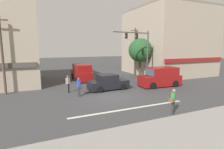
{
  "coord_description": "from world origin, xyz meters",
  "views": [
    {
      "loc": [
        -6.0,
        -13.88,
        4.37
      ],
      "look_at": [
        0.89,
        2.0,
        1.6
      ],
      "focal_mm": 28.0,
      "sensor_mm": 36.0,
      "label": 1
    }
  ],
  "objects": [
    {
      "name": "sedan_approaching_near",
      "position": [
        0.61,
        2.36,
        0.71
      ],
      "size": [
        4.18,
        2.04,
        1.58
      ],
      "color": "black",
      "rests_on": "ground"
    },
    {
      "name": "lane_marking_stripe",
      "position": [
        0.0,
        -3.5,
        0.0
      ],
      "size": [
        9.0,
        0.24,
        0.01
      ],
      "primitive_type": "cube",
      "color": "silver",
      "rests_on": "ground"
    },
    {
      "name": "street_tree",
      "position": [
        7.15,
        6.67,
        3.86
      ],
      "size": [
        3.22,
        3.22,
        5.49
      ],
      "color": "#4C3823",
      "rests_on": "ground"
    },
    {
      "name": "utility_pole_far_right",
      "position": [
        7.84,
        9.24,
        3.71
      ],
      "size": [
        1.4,
        0.22,
        7.12
      ],
      "color": "brown",
      "rests_on": "ground"
    },
    {
      "name": "pedestrian_foreground_with_bag",
      "position": [
        2.0,
        -5.44,
        0.95
      ],
      "size": [
        0.68,
        0.45,
        1.67
      ],
      "color": "#333338",
      "rests_on": "ground"
    },
    {
      "name": "van_waiting_far",
      "position": [
        -0.68,
        8.4,
        1.01
      ],
      "size": [
        2.05,
        4.61,
        2.11
      ],
      "color": "maroon",
      "rests_on": "ground"
    },
    {
      "name": "van_parked_curbside",
      "position": [
        6.53,
        1.47,
        1.01
      ],
      "size": [
        4.7,
        2.26,
        2.11
      ],
      "color": "maroon",
      "rests_on": "ground"
    },
    {
      "name": "ground_plane",
      "position": [
        0.0,
        0.0,
        0.0
      ],
      "size": [
        120.0,
        120.0,
        0.0
      ],
      "primitive_type": "plane",
      "color": "#3D3D3F"
    },
    {
      "name": "utility_pole_near_left",
      "position": [
        -8.78,
        4.46,
        3.69
      ],
      "size": [
        1.4,
        0.22,
        7.09
      ],
      "color": "brown",
      "rests_on": "ground"
    },
    {
      "name": "pedestrian_mid_crossing",
      "position": [
        -2.73,
        1.04,
        0.95
      ],
      "size": [
        0.36,
        0.69,
        1.67
      ],
      "color": "#333338",
      "rests_on": "ground"
    },
    {
      "name": "pedestrian_far_side",
      "position": [
        -3.37,
        2.73,
        0.95
      ],
      "size": [
        0.45,
        0.4,
        1.67
      ],
      "color": "#4C4742",
      "rests_on": "ground"
    },
    {
      "name": "sidewalk_curb",
      "position": [
        0.0,
        -8.5,
        0.08
      ],
      "size": [
        40.0,
        5.0,
        0.16
      ],
      "primitive_type": "cube",
      "color": "gray",
      "rests_on": "ground"
    },
    {
      "name": "building_right_corner",
      "position": [
        13.61,
        8.96,
        5.13
      ],
      "size": [
        10.71,
        11.46,
        10.26
      ],
      "color": "tan",
      "rests_on": "ground"
    },
    {
      "name": "traffic_light_mast",
      "position": [
        5.48,
        3.87,
        4.18
      ],
      "size": [
        4.87,
        0.62,
        6.2
      ],
      "color": "#47474C",
      "rests_on": "ground"
    }
  ]
}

